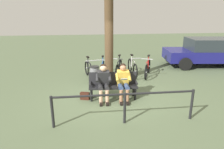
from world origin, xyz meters
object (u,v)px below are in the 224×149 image
(bicycle_orange, at_px, (119,68))
(litter_bin, at_px, (95,76))
(bicycle_purple, at_px, (89,70))
(tree_trunk, at_px, (109,41))
(bicycle_red, at_px, (148,68))
(person_companion, at_px, (104,81))
(person_reading, at_px, (123,80))
(bicycle_blue, at_px, (132,68))
(bicycle_silver, at_px, (103,69))
(handbag, at_px, (85,96))
(bench, at_px, (113,83))
(parked_car, at_px, (207,51))

(bicycle_orange, bearing_deg, litter_bin, -25.78)
(bicycle_purple, bearing_deg, tree_trunk, 34.89)
(tree_trunk, height_order, litter_bin, tree_trunk)
(bicycle_red, xyz_separation_m, bicycle_purple, (2.61, -0.01, 0.00))
(person_companion, distance_m, bicycle_red, 3.19)
(litter_bin, height_order, bicycle_purple, bicycle_purple)
(person_reading, height_order, tree_trunk, tree_trunk)
(bicycle_blue, bearing_deg, person_companion, -32.52)
(litter_bin, xyz_separation_m, bicycle_orange, (-1.13, -1.20, -0.04))
(tree_trunk, bearing_deg, bicycle_purple, -43.16)
(bicycle_silver, bearing_deg, handbag, -10.93)
(person_reading, distance_m, bicycle_red, 2.82)
(bench, distance_m, person_reading, 0.39)
(litter_bin, bearing_deg, bicycle_purple, -79.06)
(litter_bin, xyz_separation_m, bicycle_blue, (-1.77, -1.23, -0.04))
(person_companion, bearing_deg, bicycle_orange, -107.02)
(bicycle_silver, bearing_deg, bicycle_orange, 106.76)
(person_reading, distance_m, parked_car, 6.43)
(person_reading, bearing_deg, handbag, -3.80)
(bicycle_red, bearing_deg, person_reading, -9.20)
(person_reading, relative_size, bicycle_silver, 0.72)
(bicycle_red, bearing_deg, parked_car, 135.43)
(handbag, distance_m, tree_trunk, 2.38)
(bicycle_purple, bearing_deg, person_reading, 12.54)
(handbag, distance_m, bicycle_blue, 3.25)
(tree_trunk, xyz_separation_m, bicycle_red, (-1.82, -0.73, -1.37))
(tree_trunk, distance_m, parked_car, 5.98)
(bicycle_purple, bearing_deg, litter_bin, -1.01)
(bench, relative_size, tree_trunk, 0.47)
(person_reading, relative_size, litter_bin, 1.49)
(litter_bin, height_order, bicycle_orange, bicycle_orange)
(person_reading, xyz_separation_m, bicycle_orange, (-0.26, -2.54, -0.31))
(bicycle_orange, relative_size, bicycle_purple, 0.98)
(bench, relative_size, bicycle_purple, 0.98)
(bicycle_silver, relative_size, bicycle_purple, 1.01)
(handbag, distance_m, litter_bin, 1.29)
(bench, height_order, person_companion, person_companion)
(person_reading, relative_size, person_companion, 1.00)
(bench, relative_size, bicycle_red, 1.04)
(handbag, distance_m, bicycle_silver, 2.42)
(tree_trunk, bearing_deg, person_reading, 99.90)
(person_companion, bearing_deg, handbag, -7.63)
(person_companion, height_order, tree_trunk, tree_trunk)
(bicycle_red, distance_m, parked_car, 3.96)
(bicycle_red, xyz_separation_m, bicycle_blue, (0.65, -0.23, 0.00))
(person_companion, distance_m, bicycle_blue, 2.98)
(parked_car, bearing_deg, bench, 39.86)
(person_reading, xyz_separation_m, handbag, (1.26, -0.14, -0.54))
(bicycle_red, height_order, parked_car, parked_car)
(bench, height_order, bicycle_orange, bicycle_orange)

